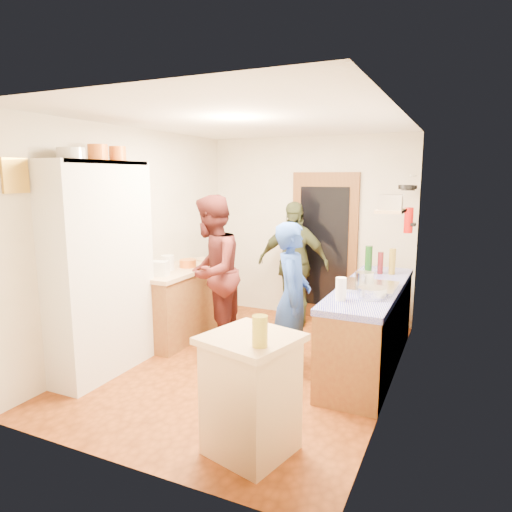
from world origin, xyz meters
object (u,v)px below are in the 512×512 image
Objects in this scene: person_hob at (295,298)px; person_left at (215,272)px; right_counter_base at (369,329)px; hutch_body at (101,270)px; person_back at (294,264)px; island_base at (251,398)px.

person_left is at bearing 59.90° from person_hob.
person_left is at bearing -175.90° from right_counter_base.
person_back is (1.25, 2.34, -0.24)m from hutch_body.
person_left is 1.31m from person_back.
person_back is (-0.56, 1.50, 0.06)m from person_hob.
person_back reaches higher than person_hob.
person_back is (0.57, 1.17, -0.06)m from person_left.
island_base is (2.01, -0.65, -0.67)m from hutch_body.
right_counter_base is 1.20× the size of person_left.
person_hob is at bearing 97.69° from island_base.
right_counter_base is 0.91m from person_hob.
hutch_body is 1.36m from person_left.
person_back reaches higher than island_base.
hutch_body is at bearing 162.04° from island_base.
right_counter_base is at bearing 75.99° from island_base.
person_left is (-1.13, 0.32, 0.12)m from person_hob.
person_hob is (-0.20, 1.50, 0.36)m from island_base.
person_left is (-1.82, -0.13, 0.50)m from right_counter_base.
hutch_body is at bearing -122.41° from person_back.
right_counter_base is at bearing 27.47° from hutch_body.
hutch_body is at bearing -152.53° from right_counter_base.
island_base is 3.12m from person_back.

